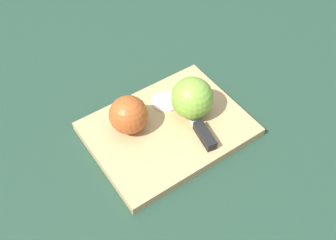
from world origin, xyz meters
The scene contains 6 objects.
ground_plane centered at (0.00, 0.00, 0.00)m, with size 4.00×4.00×0.00m, color #1E3828.
cutting_board centered at (0.00, 0.00, 0.01)m, with size 0.34×0.26×0.02m.
apple_half_left centered at (-0.07, 0.05, 0.06)m, with size 0.08×0.08×0.08m.
apple_half_right centered at (0.06, 0.00, 0.07)m, with size 0.09×0.09×0.09m.
knife centered at (0.04, -0.06, 0.03)m, with size 0.06×0.17×0.02m.
apple_slice centered at (0.04, 0.06, 0.02)m, with size 0.06×0.06×0.01m.
Camera 1 is at (-0.32, -0.42, 0.66)m, focal length 42.00 mm.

